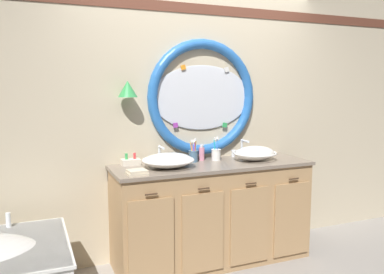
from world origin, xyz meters
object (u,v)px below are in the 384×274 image
(toothbrush_holder_right, at_px, (216,154))
(toiletry_basket, at_px, (131,162))
(sink_basin_left, at_px, (168,160))
(soap_dispenser, at_px, (202,153))
(folded_hand_towel, at_px, (137,172))
(toothbrush_holder_left, at_px, (193,155))
(sink_basin_right, at_px, (255,153))

(toothbrush_holder_right, bearing_deg, toiletry_basket, 173.37)
(toothbrush_holder_right, bearing_deg, sink_basin_left, -165.18)
(sink_basin_left, xyz_separation_m, soap_dispenser, (0.40, 0.20, 0.00))
(soap_dispenser, height_order, folded_hand_towel, soap_dispenser)
(sink_basin_left, xyz_separation_m, toiletry_basket, (-0.27, 0.23, -0.03))
(sink_basin_left, distance_m, folded_hand_towel, 0.36)
(toothbrush_holder_right, relative_size, toiletry_basket, 1.38)
(toothbrush_holder_left, relative_size, toiletry_basket, 1.32)
(soap_dispenser, bearing_deg, sink_basin_left, -153.67)
(sink_basin_right, distance_m, toothbrush_holder_left, 0.58)
(folded_hand_towel, xyz_separation_m, toiletry_basket, (0.05, 0.40, 0.01))
(soap_dispenser, bearing_deg, folded_hand_towel, -152.88)
(sink_basin_left, distance_m, sink_basin_right, 0.86)
(toothbrush_holder_left, relative_size, toothbrush_holder_right, 0.96)
(toothbrush_holder_right, height_order, soap_dispenser, toothbrush_holder_right)
(toothbrush_holder_left, distance_m, toothbrush_holder_right, 0.22)
(sink_basin_left, xyz_separation_m, sink_basin_right, (0.86, -0.00, 0.01))
(toothbrush_holder_left, height_order, toiletry_basket, toothbrush_holder_left)
(toothbrush_holder_left, bearing_deg, folded_hand_towel, -152.18)
(toothbrush_holder_left, xyz_separation_m, toothbrush_holder_right, (0.22, -0.02, -0.00))
(toothbrush_holder_right, bearing_deg, sink_basin_right, -22.29)
(folded_hand_towel, bearing_deg, soap_dispenser, 27.12)
(toothbrush_holder_left, xyz_separation_m, folded_hand_towel, (-0.61, -0.32, -0.04))
(sink_basin_left, bearing_deg, toothbrush_holder_right, 14.82)
(toothbrush_holder_right, bearing_deg, folded_hand_towel, -159.87)
(toothbrush_holder_right, height_order, folded_hand_towel, toothbrush_holder_right)
(soap_dispenser, distance_m, folded_hand_towel, 0.81)
(sink_basin_right, xyz_separation_m, toothbrush_holder_right, (-0.34, 0.14, -0.01))
(sink_basin_right, bearing_deg, sink_basin_left, 180.00)
(sink_basin_right, relative_size, soap_dispenser, 2.70)
(soap_dispenser, distance_m, toiletry_basket, 0.68)
(sink_basin_right, distance_m, folded_hand_towel, 1.19)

